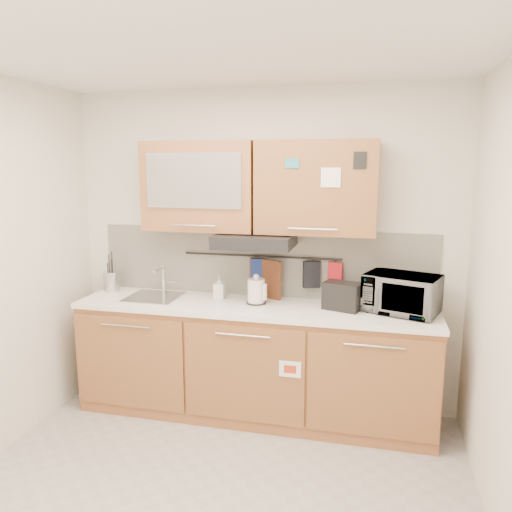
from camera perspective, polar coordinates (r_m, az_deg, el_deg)
The scene contains 19 objects.
floor at distance 3.31m, azimuth -5.86°, elevation -26.91°, with size 3.20×3.20×0.00m, color #9E9993.
ceiling at distance 2.70m, azimuth -6.97°, elevation 23.16°, with size 3.20×3.20×0.00m, color white.
wall_back at distance 4.13m, azimuth 0.73°, elevation 0.65°, with size 3.20×3.20×0.00m, color silver.
base_cabinet at distance 4.10m, azimuth -0.29°, elevation -12.51°, with size 2.80×0.64×0.88m.
countertop at distance 3.93m, azimuth -0.30°, elevation -5.87°, with size 2.82×0.62×0.04m, color white.
backsplash at distance 4.14m, azimuth 0.68°, elevation -0.75°, with size 2.80×0.02×0.56m, color silver.
upper_cabinets at distance 3.90m, azimuth 0.09°, elevation 7.91°, with size 1.82×0.37×0.70m.
range_hood at distance 3.87m, azimuth -0.10°, elevation 1.78°, with size 0.60×0.46×0.10m, color black.
sink at distance 4.21m, azimuth -11.56°, elevation -4.60°, with size 0.42×0.40×0.26m.
utensil_rail at distance 4.09m, azimuth 0.57°, elevation -0.02°, with size 0.02×0.02×1.30m, color black.
utensil_crock at distance 4.50m, azimuth -16.17°, elevation -2.75°, with size 0.16×0.16×0.34m.
kettle at distance 3.93m, azimuth 0.04°, elevation -4.13°, with size 0.18×0.18×0.24m.
toaster at distance 3.83m, azimuth 9.86°, elevation -4.50°, with size 0.31×0.24×0.21m.
microwave at distance 3.84m, azimuth 16.31°, elevation -4.15°, with size 0.52×0.35×0.29m, color #999999.
soap_bottle at distance 4.09m, azimuth -4.20°, elevation -3.56°, with size 0.09×0.09×0.19m, color #999999.
cutting_board at distance 4.12m, azimuth 0.83°, elevation -3.27°, with size 0.35×0.03×0.43m, color brown.
oven_mitt at distance 4.10m, azimuth 0.21°, elevation -1.62°, with size 0.11×0.03×0.19m, color navy.
dark_pouch at distance 4.03m, azimuth 6.37°, elevation -2.11°, with size 0.14×0.04×0.22m, color black.
pot_holder at distance 4.00m, azimuth 9.03°, elevation -1.76°, with size 0.12×0.02×0.15m, color #AD171F.
Camera 1 is at (0.91, -2.47, 2.00)m, focal length 35.00 mm.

